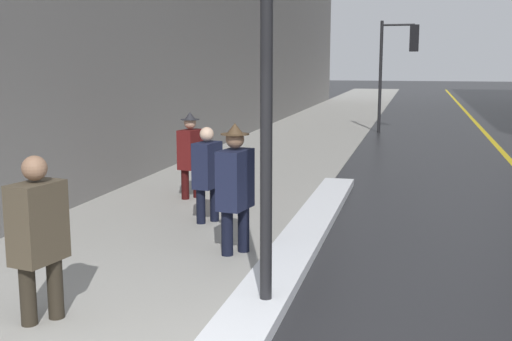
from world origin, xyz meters
name	(u,v)px	position (x,y,z in m)	size (l,w,h in m)	color
sidewalk_slab	(293,143)	(-2.00, 15.00, 0.01)	(4.00, 80.00, 0.01)	#9E9B93
road_centre_stripe	(501,150)	(4.00, 15.00, 0.00)	(0.16, 80.00, 0.00)	gold
snow_bank_curb	(300,241)	(0.18, 4.17, 0.07)	(0.58, 9.05, 0.13)	white
lamp_post	(267,42)	(0.25, 1.81, 2.67)	(0.28, 0.28, 4.40)	black
traffic_light_near	(401,52)	(1.03, 18.76, 2.79)	(1.31, 0.32, 3.86)	black
pedestrian_nearside	(38,232)	(-1.77, 1.00, 0.91)	(0.40, 0.58, 1.63)	#2A241B
pedestrian_in_fedora	(235,184)	(-0.57, 3.59, 0.94)	(0.40, 0.58, 1.72)	black
pedestrian_trailing	(207,170)	(-1.44, 5.06, 0.83)	(0.37, 0.53, 1.50)	black
pedestrian_in_glasses	(191,152)	(-2.30, 6.67, 0.87)	(0.37, 0.53, 1.59)	#340C0C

